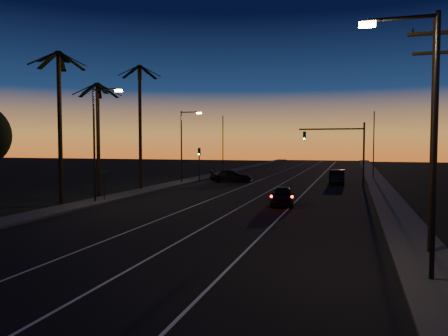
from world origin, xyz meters
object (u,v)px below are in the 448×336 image
(utility_pole, at_px, (434,128))
(lead_car, at_px, (282,196))
(cross_car, at_px, (231,176))
(signal_mast, at_px, (341,143))
(right_car, at_px, (337,177))

(utility_pole, xyz_separation_m, lead_car, (-8.32, 13.12, -4.58))
(utility_pole, relative_size, lead_car, 2.04)
(cross_car, bearing_deg, utility_pole, -60.75)
(utility_pole, xyz_separation_m, signal_mast, (-4.46, 29.99, -0.53))
(utility_pole, distance_m, signal_mast, 30.33)
(signal_mast, xyz_separation_m, lead_car, (-3.86, -16.87, -4.05))
(utility_pole, xyz_separation_m, right_car, (-4.99, 32.10, -4.50))
(lead_car, bearing_deg, cross_car, 116.84)
(lead_car, xyz_separation_m, right_car, (3.33, 18.98, 0.08))
(cross_car, bearing_deg, right_car, 4.37)
(signal_mast, xyz_separation_m, cross_car, (-12.98, 1.16, -4.03))
(utility_pole, distance_m, cross_car, 36.00)
(right_car, relative_size, cross_car, 0.91)
(signal_mast, height_order, right_car, signal_mast)
(utility_pole, bearing_deg, lead_car, 122.39)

